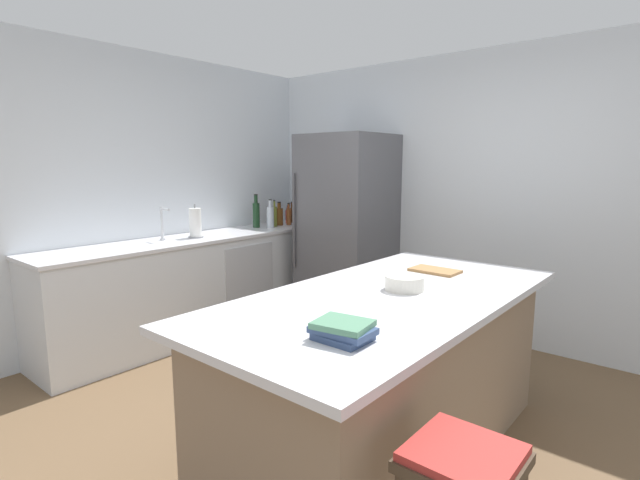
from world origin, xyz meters
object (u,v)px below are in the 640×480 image
object	(u,v)px
kitchen_island	(386,372)
soda_bottle	(270,216)
whiskey_bottle	(279,216)
refrigerator	(347,229)
sink_faucet	(163,223)
syrup_bottle	(292,214)
paper_towel_roll	(195,223)
mixing_bowl	(405,283)
wine_bottle	(256,214)
hot_sauce_bottle	(288,216)
cutting_board	(435,271)
vinegar_bottle	(289,216)
cookbook_stack	(343,330)
olive_oil_bottle	(275,216)

from	to	relation	value
kitchen_island	soda_bottle	xyz separation A→B (m)	(-2.35, 1.39, 0.59)
kitchen_island	whiskey_bottle	size ratio (longest dim) A/B	8.75
refrigerator	sink_faucet	bearing A→B (deg)	-120.42
sink_faucet	syrup_bottle	world-z (taller)	sink_faucet
kitchen_island	paper_towel_roll	xyz separation A→B (m)	(-2.37, 0.45, 0.60)
whiskey_bottle	mixing_bowl	size ratio (longest dim) A/B	1.19
whiskey_bottle	mixing_bowl	world-z (taller)	whiskey_bottle
wine_bottle	sink_faucet	bearing A→B (deg)	-89.03
hot_sauce_bottle	cutting_board	xyz separation A→B (m)	(2.41, -1.13, -0.09)
paper_towel_roll	mixing_bowl	distance (m)	2.42
paper_towel_roll	vinegar_bottle	size ratio (longest dim) A/B	1.27
kitchen_island	refrigerator	size ratio (longest dim) A/B	1.20
mixing_bowl	whiskey_bottle	bearing A→B (deg)	149.04
paper_towel_roll	cutting_board	bearing A→B (deg)	4.83
cookbook_stack	mixing_bowl	distance (m)	0.85
hot_sauce_bottle	cookbook_stack	bearing A→B (deg)	-42.70
wine_bottle	whiskey_bottle	bearing A→B (deg)	79.14
kitchen_island	refrigerator	distance (m)	2.35
kitchen_island	cookbook_stack	xyz separation A→B (m)	(0.22, -0.70, 0.49)
refrigerator	syrup_bottle	distance (m)	0.95
refrigerator	mixing_bowl	bearing A→B (deg)	-44.84
wine_bottle	mixing_bowl	world-z (taller)	wine_bottle
olive_oil_bottle	hot_sauce_bottle	bearing A→B (deg)	103.75
kitchen_island	hot_sauce_bottle	bearing A→B (deg)	144.16
vinegar_bottle	cookbook_stack	xyz separation A→B (m)	(2.58, -2.38, -0.08)
paper_towel_roll	olive_oil_bottle	distance (m)	1.04
paper_towel_roll	wine_bottle	world-z (taller)	wine_bottle
vinegar_bottle	wine_bottle	xyz separation A→B (m)	(-0.11, -0.38, 0.05)
whiskey_bottle	mixing_bowl	bearing A→B (deg)	-30.96
refrigerator	vinegar_bottle	size ratio (longest dim) A/B	7.71
kitchen_island	mixing_bowl	world-z (taller)	mixing_bowl
olive_oil_bottle	cutting_board	world-z (taller)	olive_oil_bottle
refrigerator	cutting_board	distance (m)	1.83
whiskey_bottle	cookbook_stack	world-z (taller)	whiskey_bottle
vinegar_bottle	cutting_board	size ratio (longest dim) A/B	0.79
hot_sauce_bottle	cookbook_stack	world-z (taller)	hot_sauce_bottle
vinegar_bottle	mixing_bowl	bearing A→B (deg)	-33.16
kitchen_island	olive_oil_bottle	bearing A→B (deg)	147.98
whiskey_bottle	wine_bottle	size ratio (longest dim) A/B	0.73
wine_bottle	cutting_board	distance (m)	2.51
olive_oil_bottle	mixing_bowl	world-z (taller)	olive_oil_bottle
sink_faucet	cutting_board	xyz separation A→B (m)	(2.40, 0.48, -0.17)
wine_bottle	cookbook_stack	distance (m)	3.36
syrup_bottle	vinegar_bottle	xyz separation A→B (m)	(0.12, -0.18, 0.01)
sink_faucet	hot_sauce_bottle	distance (m)	1.61
olive_oil_bottle	syrup_bottle	bearing A→B (deg)	103.73
mixing_bowl	paper_towel_roll	bearing A→B (deg)	172.29
sink_faucet	vinegar_bottle	xyz separation A→B (m)	(0.09, 1.52, -0.06)
kitchen_island	olive_oil_bottle	size ratio (longest dim) A/B	7.93
paper_towel_roll	vinegar_bottle	bearing A→B (deg)	89.31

